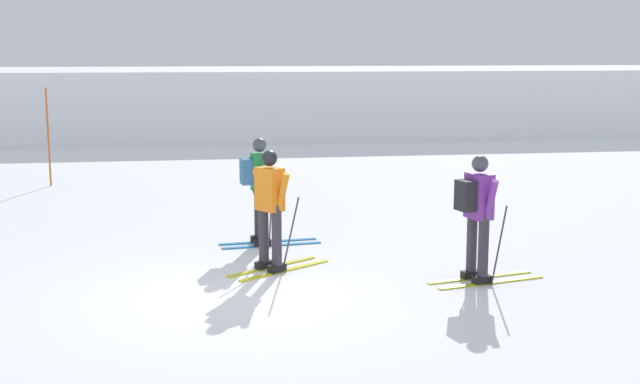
# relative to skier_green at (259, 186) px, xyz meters

# --- Properties ---
(ground_plane) EXTENTS (120.00, 120.00, 0.00)m
(ground_plane) POSITION_rel_skier_green_xyz_m (-0.59, -2.75, -0.96)
(ground_plane) COLOR white
(far_snow_ridge) EXTENTS (80.00, 9.44, 2.37)m
(far_snow_ridge) POSITION_rel_skier_green_xyz_m (-0.59, 18.87, 0.23)
(far_snow_ridge) COLOR white
(far_snow_ridge) RESTS_ON ground
(skier_green) EXTENTS (1.63, 1.00, 1.71)m
(skier_green) POSITION_rel_skier_green_xyz_m (0.00, 0.00, 0.00)
(skier_green) COLOR #237AC6
(skier_green) RESTS_ON ground
(skier_purple) EXTENTS (1.64, 0.98, 1.71)m
(skier_purple) POSITION_rel_skier_green_xyz_m (2.68, -2.60, -0.00)
(skier_purple) COLOR gold
(skier_purple) RESTS_ON ground
(skier_orange) EXTENTS (1.53, 1.22, 1.71)m
(skier_orange) POSITION_rel_skier_green_xyz_m (0.03, -1.62, -0.04)
(skier_orange) COLOR gold
(skier_orange) RESTS_ON ground
(trail_marker_pole) EXTENTS (0.04, 0.04, 2.24)m
(trail_marker_pole) POSITION_rel_skier_green_xyz_m (-4.25, 6.58, 0.16)
(trail_marker_pole) COLOR #C65614
(trail_marker_pole) RESTS_ON ground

